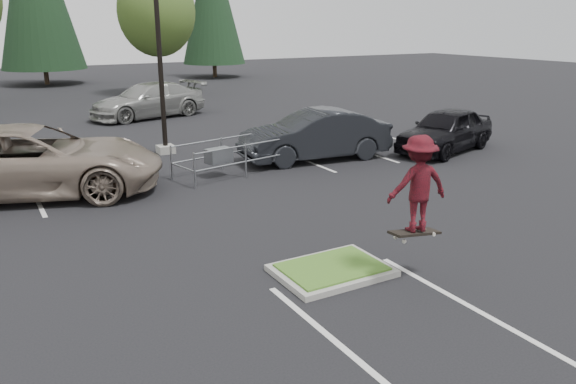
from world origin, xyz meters
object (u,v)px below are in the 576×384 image
decid_c (157,14)px  car_l_tan (30,161)px  skateboarder (418,184)px  cart_corral (222,155)px  car_r_black (446,130)px  light_pole (158,29)px  car_far_silver (149,100)px  car_r_charc (315,135)px

decid_c → car_l_tan: decid_c is taller
skateboarder → car_l_tan: (-5.70, 9.77, -0.93)m
decid_c → car_l_tan: (-10.49, -21.06, -4.25)m
cart_corral → car_r_black: size_ratio=0.84×
light_pole → decid_c: size_ratio=1.21×
decid_c → car_far_silver: (-3.56, -9.32, -4.37)m
car_r_black → car_far_silver: 15.48m
light_pole → car_r_black: (9.50, -5.00, -3.73)m
cart_corral → car_r_charc: 3.83m
car_far_silver → light_pole: bearing=-26.8°
decid_c → car_r_charc: 21.96m
car_l_tan → car_r_charc: bearing=-73.3°
cart_corral → decid_c: bearing=65.7°
light_pole → car_r_black: bearing=-27.8°
decid_c → car_l_tan: 23.91m
decid_c → cart_corral: bearing=-102.6°
cart_corral → car_far_silver: car_far_silver is taller
skateboarder → car_far_silver: size_ratio=0.33×
light_pole → skateboarder: light_pole is taller
light_pole → car_r_charc: bearing=-39.9°
cart_corral → car_r_charc: car_r_charc is taller
light_pole → car_l_tan: (-5.00, -3.23, -3.56)m
light_pole → car_far_silver: bearing=77.2°
car_l_tan → light_pole: bearing=-37.8°
cart_corral → car_r_black: 8.97m
light_pole → car_far_silver: (1.93, 8.51, -3.67)m
car_r_charc → car_l_tan: bearing=-86.2°
car_r_black → car_r_charc: bearing=-121.5°
car_r_charc → car_r_black: (5.12, -1.34, -0.06)m
car_r_charc → car_far_silver: bearing=-162.2°
car_far_silver → decid_c: bearing=145.2°
car_l_tan → car_r_black: 14.61m
car_l_tan → car_far_silver: 13.63m
skateboarder → car_far_silver: bearing=-81.3°
cart_corral → car_l_tan: car_l_tan is taller
light_pole → car_r_charc: (4.38, -3.66, -3.67)m
cart_corral → skateboarder: (0.12, -8.91, 1.23)m
light_pole → cart_corral: 5.66m
car_l_tan → cart_corral: bearing=-79.4°
decid_c → car_r_charc: size_ratio=1.55×
car_l_tan → car_r_black: (14.50, -1.77, -0.17)m
light_pole → car_l_tan: bearing=-147.2°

